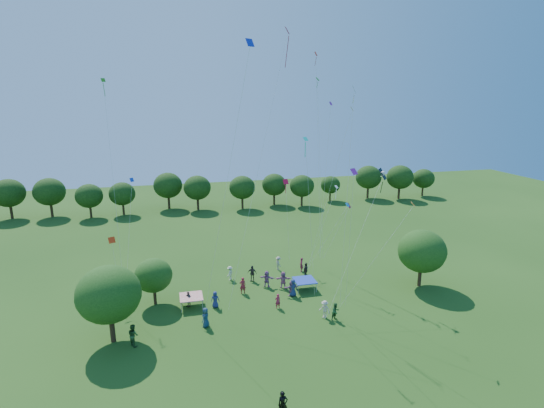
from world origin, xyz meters
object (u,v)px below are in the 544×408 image
at_px(pirate_kite, 382,176).
at_px(red_high_kite, 277,82).
at_px(tent_red_stripe, 191,297).
at_px(man_in_black, 283,404).
at_px(near_tree_north, 153,275).
at_px(near_tree_east, 422,251).
at_px(tent_blue, 305,280).
at_px(near_tree_west, 109,294).

xyz_separation_m(pirate_kite, red_high_kite, (-10.03, 3.23, 9.06)).
distance_m(tent_red_stripe, man_in_black, 17.03).
distance_m(near_tree_north, near_tree_east, 27.92).
bearing_deg(tent_red_stripe, man_in_black, -73.55).
xyz_separation_m(near_tree_east, pirate_kite, (-5.02, 0.49, 8.24)).
xyz_separation_m(man_in_black, red_high_kite, (4.44, 18.91, 20.40)).
height_order(near_tree_east, tent_red_stripe, near_tree_east).
distance_m(near_tree_north, tent_red_stripe, 4.25).
bearing_deg(man_in_black, near_tree_east, 35.32).
xyz_separation_m(tent_blue, man_in_black, (-7.10, -17.32, -0.14)).
height_order(near_tree_west, near_tree_east, near_tree_west).
bearing_deg(red_high_kite, tent_red_stripe, -164.48).
distance_m(tent_red_stripe, pirate_kite, 22.32).
xyz_separation_m(near_tree_west, man_in_black, (11.58, -11.73, -3.40)).
relative_size(near_tree_east, tent_blue, 2.86).
bearing_deg(pirate_kite, near_tree_east, -5.56).
bearing_deg(near_tree_east, near_tree_north, 174.72).
relative_size(near_tree_north, red_high_kite, 0.19).
distance_m(pirate_kite, red_high_kite, 13.90).
xyz_separation_m(near_tree_west, red_high_kite, (16.02, 7.17, 17.00)).
bearing_deg(tent_red_stripe, near_tree_east, -2.71).
bearing_deg(tent_blue, near_tree_east, -9.77).
distance_m(near_tree_north, pirate_kite, 24.64).
height_order(tent_blue, man_in_black, man_in_black).
bearing_deg(near_tree_north, tent_red_stripe, -22.28).
xyz_separation_m(near_tree_north, red_high_kite, (12.73, 1.15, 18.26)).
bearing_deg(near_tree_west, tent_blue, 16.64).
bearing_deg(tent_red_stripe, tent_blue, 4.72).
relative_size(man_in_black, red_high_kite, 0.07).
xyz_separation_m(near_tree_north, near_tree_east, (27.78, -2.57, 0.96)).
height_order(near_tree_west, man_in_black, near_tree_west).
height_order(near_tree_north, man_in_black, near_tree_north).
xyz_separation_m(near_tree_west, tent_blue, (18.68, 5.58, -3.26)).
distance_m(man_in_black, red_high_kite, 28.17).
bearing_deg(near_tree_east, tent_blue, 170.23).
xyz_separation_m(tent_red_stripe, pirate_kite, (19.30, -0.66, 11.20)).
height_order(man_in_black, pirate_kite, pirate_kite).
xyz_separation_m(tent_red_stripe, red_high_kite, (9.27, 2.57, 20.26)).
height_order(tent_red_stripe, pirate_kite, pirate_kite).
bearing_deg(red_high_kite, near_tree_west, -155.89).
xyz_separation_m(tent_red_stripe, man_in_black, (4.82, -16.33, -0.14)).
bearing_deg(tent_red_stripe, pirate_kite, -1.96).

